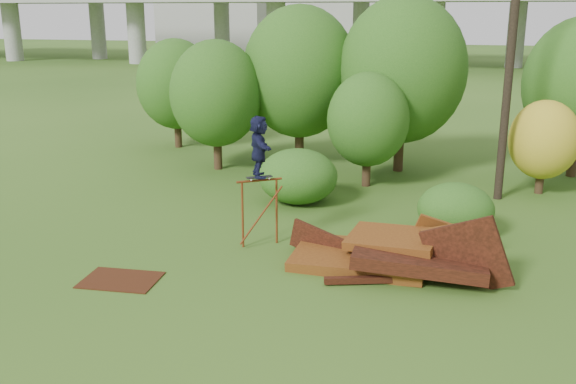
% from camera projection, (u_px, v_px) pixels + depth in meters
% --- Properties ---
extents(ground, '(240.00, 240.00, 0.00)m').
position_uv_depth(ground, '(298.00, 279.00, 15.54)').
color(ground, '#2D5116').
rests_on(ground, ground).
extents(scrap_pile, '(5.76, 2.84, 2.25)m').
position_uv_depth(scrap_pile, '(392.00, 255.00, 16.04)').
color(scrap_pile, '#50260E').
rests_on(scrap_pile, ground).
extents(grind_rail, '(1.09, 0.77, 1.89)m').
position_uv_depth(grind_rail, '(260.00, 204.00, 17.52)').
color(grind_rail, '#672B10').
rests_on(grind_rail, ground).
extents(skateboard, '(0.69, 0.56, 0.07)m').
position_uv_depth(skateboard, '(259.00, 177.00, 17.31)').
color(skateboard, black).
rests_on(skateboard, grind_rail).
extents(skater, '(1.08, 1.60, 1.66)m').
position_uv_depth(skater, '(259.00, 146.00, 17.08)').
color(skater, '#161839').
rests_on(skater, skateboard).
extents(flat_plate, '(1.90, 1.43, 0.03)m').
position_uv_depth(flat_plate, '(121.00, 280.00, 15.47)').
color(flat_plate, '#3A1B0C').
rests_on(flat_plate, ground).
extents(tree_0, '(3.71, 3.71, 5.24)m').
position_uv_depth(tree_0, '(216.00, 94.00, 25.63)').
color(tree_0, black).
rests_on(tree_0, ground).
extents(tree_1, '(4.73, 4.73, 6.58)m').
position_uv_depth(tree_1, '(300.00, 72.00, 26.47)').
color(tree_1, black).
rests_on(tree_1, ground).
extents(tree_2, '(2.99, 2.99, 4.21)m').
position_uv_depth(tree_2, '(368.00, 120.00, 23.22)').
color(tree_2, black).
rests_on(tree_2, ground).
extents(tree_3, '(4.99, 4.99, 6.93)m').
position_uv_depth(tree_3, '(403.00, 70.00, 25.08)').
color(tree_3, black).
rests_on(tree_3, ground).
extents(tree_4, '(2.41, 2.41, 3.33)m').
position_uv_depth(tree_4, '(544.00, 140.00, 22.39)').
color(tree_4, black).
rests_on(tree_4, ground).
extents(tree_6, '(3.65, 3.65, 5.10)m').
position_uv_depth(tree_6, '(176.00, 84.00, 29.92)').
color(tree_6, black).
rests_on(tree_6, ground).
extents(shrub_left, '(2.69, 2.48, 1.86)m').
position_uv_depth(shrub_left, '(298.00, 176.00, 21.51)').
color(shrub_left, '#144111').
rests_on(shrub_left, ground).
extents(shrub_right, '(2.19, 2.01, 1.55)m').
position_uv_depth(shrub_right, '(456.00, 209.00, 18.42)').
color(shrub_right, '#144111').
rests_on(shrub_right, ground).
extents(utility_pole, '(1.40, 0.28, 9.60)m').
position_uv_depth(utility_pole, '(511.00, 56.00, 20.94)').
color(utility_pole, black).
rests_on(utility_pole, ground).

